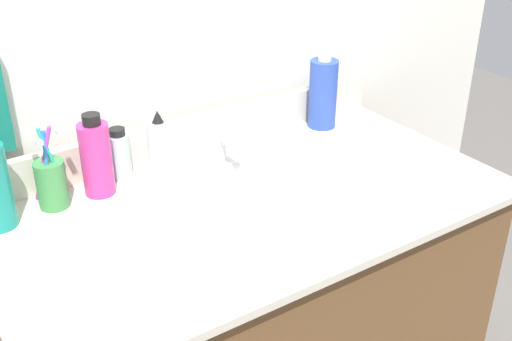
% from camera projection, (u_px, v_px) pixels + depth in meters
% --- Properties ---
extents(vanity_cabinet, '(1.06, 0.54, 0.73)m').
position_uv_depth(vanity_cabinet, '(253.00, 337.00, 1.52)').
color(vanity_cabinet, brown).
rests_on(vanity_cabinet, ground_plane).
extents(countertop, '(1.10, 0.59, 0.02)m').
position_uv_depth(countertop, '(253.00, 204.00, 1.34)').
color(countertop, beige).
rests_on(countertop, vanity_cabinet).
extents(backsplash, '(1.10, 0.02, 0.09)m').
position_uv_depth(backsplash, '(189.00, 135.00, 1.53)').
color(backsplash, beige).
rests_on(backsplash, countertop).
extents(back_wall, '(2.20, 0.04, 1.30)m').
position_uv_depth(back_wall, '(180.00, 175.00, 1.64)').
color(back_wall, white).
rests_on(back_wall, ground_plane).
extents(sink_basin, '(0.36, 0.36, 0.11)m').
position_uv_depth(sink_basin, '(270.00, 213.00, 1.35)').
color(sink_basin, white).
rests_on(sink_basin, countertop).
extents(faucet, '(0.16, 0.10, 0.08)m').
position_uv_depth(faucet, '(223.00, 155.00, 1.47)').
color(faucet, silver).
rests_on(faucet, countertop).
extents(bottle_shampoo_blue, '(0.07, 0.07, 0.21)m').
position_uv_depth(bottle_shampoo_blue, '(323.00, 93.00, 1.64)').
color(bottle_shampoo_blue, '#2D4CB2').
rests_on(bottle_shampoo_blue, countertop).
extents(bottle_soap_pink, '(0.07, 0.07, 0.18)m').
position_uv_depth(bottle_soap_pink, '(96.00, 158.00, 1.33)').
color(bottle_soap_pink, '#D8338C').
rests_on(bottle_soap_pink, countertop).
extents(bottle_lotion_white, '(0.05, 0.05, 0.17)m').
position_uv_depth(bottle_lotion_white, '(160.00, 150.00, 1.39)').
color(bottle_lotion_white, white).
rests_on(bottle_lotion_white, countertop).
extents(bottle_gel_clear, '(0.05, 0.05, 0.12)m').
position_uv_depth(bottle_gel_clear, '(119.00, 155.00, 1.41)').
color(bottle_gel_clear, silver).
rests_on(bottle_gel_clear, countertop).
extents(cup_green, '(0.07, 0.06, 0.18)m').
position_uv_depth(cup_green, '(51.00, 182.00, 1.30)').
color(cup_green, '#3F8C47').
rests_on(cup_green, countertop).
extents(soap_bar, '(0.06, 0.04, 0.02)m').
position_uv_depth(soap_bar, '(299.00, 136.00, 1.60)').
color(soap_bar, white).
rests_on(soap_bar, countertop).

